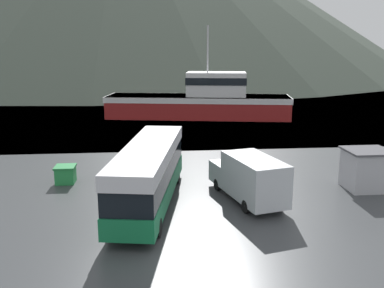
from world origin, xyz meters
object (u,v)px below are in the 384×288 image
object	(u,v)px
delivery_van	(249,177)
storage_bin	(66,174)
fishing_boat	(202,101)
tour_bus	(149,172)
dock_kiosk	(366,169)

from	to	relation	value
delivery_van	storage_bin	distance (m)	11.82
fishing_boat	tour_bus	bearing A→B (deg)	177.75
tour_bus	storage_bin	world-z (taller)	tour_bus
delivery_van	dock_kiosk	world-z (taller)	delivery_van
tour_bus	delivery_van	xyz separation A→B (m)	(5.59, 0.16, -0.52)
storage_bin	tour_bus	bearing A→B (deg)	-39.45
tour_bus	fishing_boat	distance (m)	29.92
delivery_van	tour_bus	bearing A→B (deg)	167.44
fishing_boat	storage_bin	size ratio (longest dim) A/B	17.20
tour_bus	dock_kiosk	size ratio (longest dim) A/B	4.38
tour_bus	fishing_boat	xyz separation A→B (m)	(6.26, 29.26, 0.16)
tour_bus	delivery_van	distance (m)	5.61
delivery_van	storage_bin	world-z (taller)	delivery_van
tour_bus	dock_kiosk	distance (m)	13.29
fishing_boat	dock_kiosk	size ratio (longest dim) A/B	8.59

